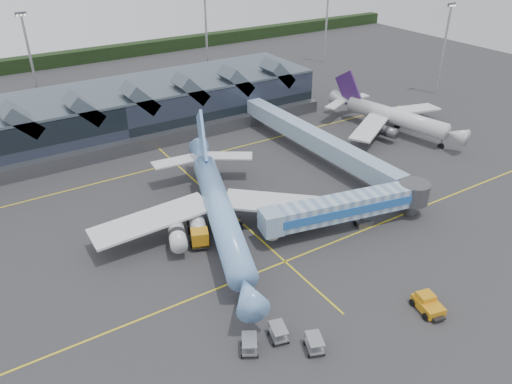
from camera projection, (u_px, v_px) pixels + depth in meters
ground at (254, 234)px, 73.50m from camera, size 260.00×260.00×0.00m
taxi_stripes at (221, 204)px, 80.87m from camera, size 120.00×60.00×0.01m
tree_line_far at (65, 59)px, 153.63m from camera, size 260.00×4.00×4.00m
terminal at (112, 113)px, 103.67m from camera, size 90.00×22.25×12.52m
light_masts at (191, 46)px, 123.47m from camera, size 132.40×42.56×22.45m
main_airliner at (219, 207)px, 72.20m from camera, size 35.61×41.93×13.86m
regional_jet at (391, 116)px, 106.24m from camera, size 29.49×32.61×11.23m
jet_bridge at (358, 205)px, 73.43m from camera, size 27.22×9.06×5.60m
fuel_truck at (197, 223)px, 72.62m from camera, size 5.41×9.43×3.21m
pushback_tug at (428, 304)px, 59.02m from camera, size 3.44×4.65×1.90m
baggage_carts at (281, 340)px, 53.89m from camera, size 8.59×6.56×1.77m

